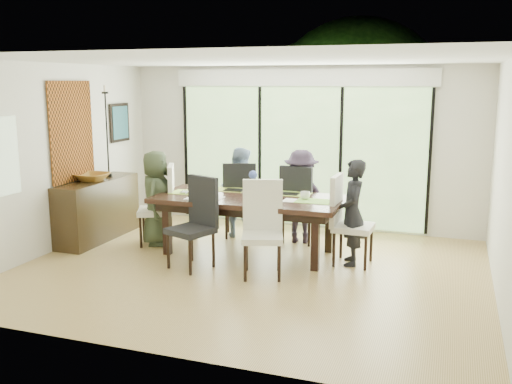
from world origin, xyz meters
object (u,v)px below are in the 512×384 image
(table_top, at_px, (249,199))
(laptop, at_px, (191,193))
(chair_near_left, at_px, (190,223))
(bowl, at_px, (92,177))
(cup_a, at_px, (208,188))
(cup_c, at_px, (305,195))
(chair_right_end, at_px, (354,220))
(person_right_end, at_px, (352,213))
(person_left_end, at_px, (156,198))
(chair_left_end, at_px, (155,205))
(vase, at_px, (253,192))
(sideboard, at_px, (98,210))
(chair_far_right, at_px, (301,203))
(cup_b, at_px, (256,195))
(person_far_right, at_px, (301,196))
(chair_near_right, at_px, (262,230))
(chair_far_left, at_px, (240,199))
(person_far_left, at_px, (240,192))

(table_top, bearing_deg, laptop, -173.29)
(chair_near_left, distance_m, bowl, 2.15)
(cup_a, distance_m, cup_c, 1.50)
(chair_right_end, relative_size, person_right_end, 0.85)
(chair_right_end, relative_size, person_left_end, 0.85)
(chair_left_end, distance_m, vase, 1.58)
(cup_a, relative_size, sideboard, 0.08)
(chair_left_end, distance_m, chair_right_end, 3.00)
(chair_left_end, height_order, person_left_end, person_left_end)
(table_top, bearing_deg, person_right_end, 0.00)
(table_top, xyz_separation_m, person_left_end, (-1.48, 0.00, -0.08))
(table_top, distance_m, chair_far_right, 1.03)
(chair_right_end, height_order, person_left_end, person_left_end)
(table_top, height_order, vase, vase)
(person_left_end, bearing_deg, cup_a, -92.95)
(chair_left_end, xyz_separation_m, cup_c, (2.30, 0.10, 0.27))
(cup_b, bearing_deg, person_left_end, 176.49)
(chair_left_end, height_order, person_right_end, person_right_end)
(person_left_end, relative_size, bowl, 2.88)
(person_far_right, distance_m, laptop, 1.69)
(person_left_end, height_order, cup_a, person_left_end)
(chair_near_left, bearing_deg, person_right_end, 44.94)
(chair_near_left, xyz_separation_m, person_left_end, (-0.98, 0.87, 0.11))
(chair_near_right, bearing_deg, chair_left_end, 138.61)
(table_top, height_order, bowl, bowl)
(table_top, height_order, chair_left_end, chair_left_end)
(chair_far_left, xyz_separation_m, sideboard, (-2.04, -0.90, -0.14))
(chair_right_end, xyz_separation_m, chair_near_right, (-1.00, -0.87, 0.00))
(person_left_end, distance_m, cup_c, 2.29)
(vase, bearing_deg, chair_left_end, -178.15)
(chair_far_right, distance_m, cup_b, 1.07)
(person_right_end, distance_m, cup_b, 1.34)
(chair_right_end, distance_m, person_far_left, 2.12)
(chair_left_end, relative_size, bowl, 2.45)
(laptop, bearing_deg, sideboard, 173.90)
(cup_a, bearing_deg, chair_left_end, -169.38)
(chair_far_left, xyz_separation_m, person_far_left, (0.00, -0.02, 0.11))
(chair_far_right, xyz_separation_m, person_far_right, (0.00, -0.02, 0.11))
(person_far_left, relative_size, bowl, 2.88)
(cup_b, bearing_deg, chair_near_left, -130.17)
(chair_far_left, bearing_deg, chair_near_left, 70.27)
(chair_left_end, xyz_separation_m, cup_b, (1.65, -0.10, 0.27))
(chair_left_end, xyz_separation_m, chair_near_right, (2.00, -0.87, 0.00))
(person_far_right, bearing_deg, vase, 50.07)
(cup_c, xyz_separation_m, sideboard, (-3.29, -0.15, -0.41))
(chair_near_left, relative_size, chair_near_right, 1.00)
(laptop, bearing_deg, cup_a, 54.69)
(person_far_right, relative_size, vase, 10.75)
(person_left_end, distance_m, person_far_right, 2.19)
(chair_near_left, xyz_separation_m, cup_b, (0.65, 0.77, 0.27))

